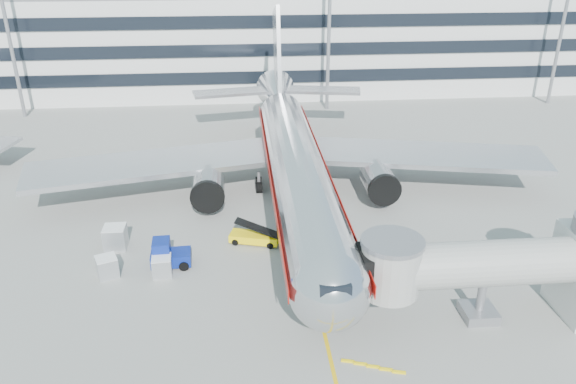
{
  "coord_description": "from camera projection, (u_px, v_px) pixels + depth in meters",
  "views": [
    {
      "loc": [
        -4.96,
        -37.39,
        23.29
      ],
      "look_at": [
        -1.15,
        4.5,
        4.0
      ],
      "focal_mm": 35.0,
      "sensor_mm": 36.0,
      "label": 1
    }
  ],
  "objects": [
    {
      "name": "cargo_container_right",
      "position": [
        115.0,
        237.0,
        45.61
      ],
      "size": [
        1.76,
        1.76,
        1.86
      ],
      "color": "#AEB1B5",
      "rests_on": "ground"
    },
    {
      "name": "ramp_worker",
      "position": [
        162.0,
        255.0,
        43.22
      ],
      "size": [
        0.69,
        0.73,
        1.68
      ],
      "primitive_type": "imported",
      "rotation": [
        0.0,
        0.0,
        0.93
      ],
      "color": "#ADE918",
      "rests_on": "ground"
    },
    {
      "name": "belt_loader",
      "position": [
        254.0,
        237.0,
        46.4
      ],
      "size": [
        4.37,
        2.52,
        2.04
      ],
      "color": "yellow",
      "rests_on": "ground"
    },
    {
      "name": "cargo_container_left",
      "position": [
        162.0,
        266.0,
        41.94
      ],
      "size": [
        1.51,
        1.51,
        1.51
      ],
      "color": "#AEB1B5",
      "rests_on": "ground"
    },
    {
      "name": "light_mast_east",
      "position": [
        568.0,
        1.0,
        79.25
      ],
      "size": [
        2.4,
        1.2,
        25.45
      ],
      "color": "gray",
      "rests_on": "ground"
    },
    {
      "name": "light_mast_west",
      "position": [
        3.0,
        6.0,
        72.89
      ],
      "size": [
        2.4,
        1.2,
        25.45
      ],
      "color": "gray",
      "rests_on": "ground"
    },
    {
      "name": "baggage_tug",
      "position": [
        168.0,
        255.0,
        43.01
      ],
      "size": [
        3.1,
        2.07,
        2.27
      ],
      "color": "navy",
      "rests_on": "ground"
    },
    {
      "name": "ground",
      "position": [
        308.0,
        262.0,
        43.96
      ],
      "size": [
        180.0,
        180.0,
        0.0
      ],
      "primitive_type": "plane",
      "color": "gray",
      "rests_on": "ground"
    },
    {
      "name": "lead_in_line",
      "position": [
        295.0,
        206.0,
        53.01
      ],
      "size": [
        0.25,
        70.0,
        0.01
      ],
      "primitive_type": "cube",
      "color": "#E3AE0B",
      "rests_on": "ground"
    },
    {
      "name": "jet_bridge",
      "position": [
        511.0,
        266.0,
        36.11
      ],
      "size": [
        17.8,
        4.5,
        7.0
      ],
      "color": "silver",
      "rests_on": "ground"
    },
    {
      "name": "main_jet",
      "position": [
        293.0,
        158.0,
        52.81
      ],
      "size": [
        50.95,
        48.7,
        16.06
      ],
      "color": "silver",
      "rests_on": "ground"
    },
    {
      "name": "light_mast_centre",
      "position": [
        330.0,
        3.0,
        76.44
      ],
      "size": [
        2.4,
        1.2,
        25.45
      ],
      "color": "gray",
      "rests_on": "ground"
    },
    {
      "name": "cargo_container_front",
      "position": [
        107.0,
        267.0,
        41.82
      ],
      "size": [
        1.92,
        1.92,
        1.57
      ],
      "color": "#AEB1B5",
      "rests_on": "ground"
    },
    {
      "name": "terminal",
      "position": [
        266.0,
        38.0,
        93.17
      ],
      "size": [
        150.0,
        24.25,
        15.6
      ],
      "color": "silver",
      "rests_on": "ground"
    }
  ]
}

